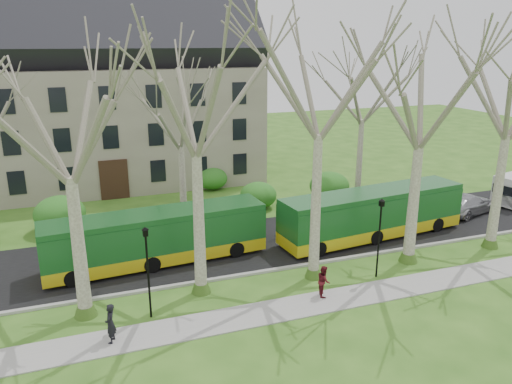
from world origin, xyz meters
TOP-DOWN VIEW (x-y plane):
  - ground at (0.00, 0.00)m, footprint 120.00×120.00m
  - sidewalk at (0.00, -2.50)m, footprint 70.00×2.00m
  - road at (0.00, 5.50)m, footprint 80.00×8.00m
  - curb at (0.00, 1.50)m, footprint 80.00×0.25m
  - building at (-6.00, 24.00)m, footprint 26.50×12.20m
  - tree_row_verge at (0.00, 0.30)m, footprint 49.00×7.00m
  - tree_row_far at (-1.33, 11.00)m, footprint 33.00×7.00m
  - lamp_row at (-0.00, -1.00)m, footprint 36.22×0.22m
  - hedges at (-4.67, 14.00)m, footprint 30.60×8.60m
  - bus_lead at (-4.72, 4.73)m, footprint 12.50×3.51m
  - bus_follow at (8.84, 3.98)m, footprint 12.82×3.95m
  - sedan at (17.78, 5.44)m, footprint 5.49×3.47m
  - pedestrian_a at (-7.85, -2.53)m, footprint 0.61×0.74m
  - pedestrian_b at (2.33, -1.95)m, footprint 0.79×0.90m

SIDE VIEW (x-z plane):
  - ground at x=0.00m, z-range 0.00..0.00m
  - sidewalk at x=0.00m, z-range 0.00..0.06m
  - road at x=0.00m, z-range 0.00..0.06m
  - curb at x=0.00m, z-range 0.00..0.14m
  - sedan at x=17.78m, z-range 0.06..1.54m
  - pedestrian_b at x=2.33m, z-range 0.06..1.63m
  - pedestrian_a at x=-7.85m, z-range 0.06..1.80m
  - hedges at x=-4.67m, z-range 0.00..2.00m
  - bus_lead at x=-4.72m, z-range 0.06..3.14m
  - bus_follow at x=8.84m, z-range 0.06..3.21m
  - lamp_row at x=0.00m, z-range 0.42..4.72m
  - tree_row_far at x=-1.33m, z-range 0.00..12.00m
  - tree_row_verge at x=0.00m, z-range 0.00..14.00m
  - building at x=-6.00m, z-range 0.07..16.07m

